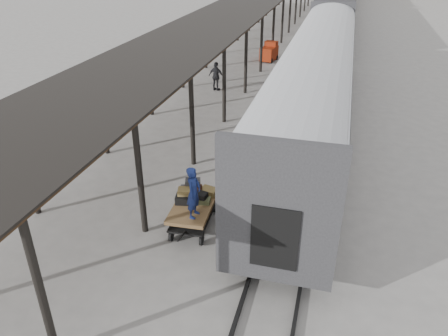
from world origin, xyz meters
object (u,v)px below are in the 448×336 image
porter (194,192)px  pedestrian (216,76)px  baggage_cart (194,209)px  luggage_tug (269,52)px

porter → pedestrian: 15.39m
porter → pedestrian: (-3.60, 14.94, -0.81)m
baggage_cart → luggage_tug: bearing=90.4°
luggage_tug → pedestrian: (-1.92, -8.19, 0.23)m
pedestrian → baggage_cart: bearing=116.9°
baggage_cart → luggage_tug: luggage_tug is taller
pedestrian → luggage_tug: bearing=-89.5°
porter → pedestrian: porter is taller
baggage_cart → porter: porter is taller
baggage_cart → pedestrian: bearing=100.0°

